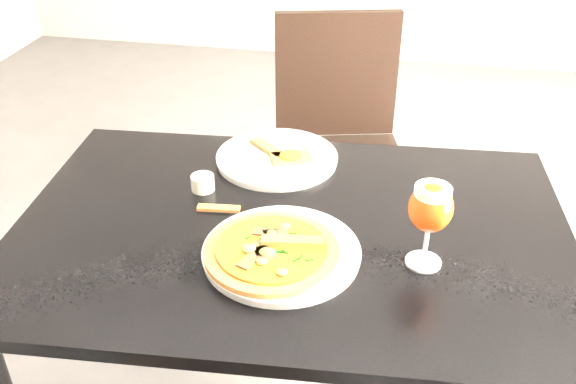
% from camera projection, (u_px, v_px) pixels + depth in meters
% --- Properties ---
extents(dining_table, '(1.26, 0.89, 0.75)m').
position_uv_depth(dining_table, '(291.00, 258.00, 1.44)').
color(dining_table, black).
rests_on(dining_table, ground).
extents(chair_far, '(0.53, 0.53, 0.95)m').
position_uv_depth(chair_far, '(338.00, 147.00, 2.18)').
color(chair_far, black).
rests_on(chair_far, ground).
extents(plate_main, '(0.38, 0.38, 0.02)m').
position_uv_depth(plate_main, '(281.00, 253.00, 1.29)').
color(plate_main, silver).
rests_on(plate_main, dining_table).
extents(pizza, '(0.27, 0.27, 0.03)m').
position_uv_depth(pizza, '(272.00, 250.00, 1.27)').
color(pizza, brown).
rests_on(pizza, plate_main).
extents(plate_second, '(0.34, 0.34, 0.02)m').
position_uv_depth(plate_second, '(277.00, 158.00, 1.63)').
color(plate_second, silver).
rests_on(plate_second, dining_table).
extents(crust_scraps, '(0.18, 0.14, 0.01)m').
position_uv_depth(crust_scraps, '(283.00, 154.00, 1.62)').
color(crust_scraps, brown).
rests_on(crust_scraps, plate_second).
extents(loose_crust, '(0.10, 0.03, 0.01)m').
position_uv_depth(loose_crust, '(219.00, 208.00, 1.44)').
color(loose_crust, brown).
rests_on(loose_crust, dining_table).
extents(sauce_cup, '(0.06, 0.06, 0.04)m').
position_uv_depth(sauce_cup, '(203.00, 182.00, 1.50)').
color(sauce_cup, beige).
rests_on(sauce_cup, dining_table).
extents(beer_glass, '(0.09, 0.09, 0.18)m').
position_uv_depth(beer_glass, '(431.00, 208.00, 1.21)').
color(beer_glass, silver).
rests_on(beer_glass, dining_table).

